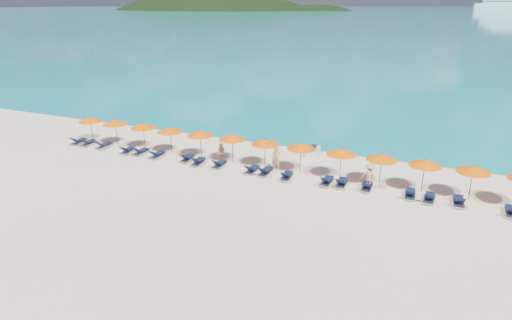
% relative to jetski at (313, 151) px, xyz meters
% --- Properties ---
extents(ground, '(1400.00, 1400.00, 0.00)m').
position_rel_jetski_xyz_m(ground, '(-2.48, -8.82, -0.31)').
color(ground, beige).
extents(sea, '(1600.00, 1300.00, 0.01)m').
position_rel_jetski_xyz_m(sea, '(-2.48, 651.18, -0.30)').
color(sea, '#1FA9B2').
rests_on(sea, ground).
extents(headland_main, '(374.00, 242.00, 126.50)m').
position_rel_jetski_xyz_m(headland_main, '(-302.48, 531.18, -38.31)').
color(headland_main, black).
rests_on(headland_main, ground).
extents(headland_small, '(162.00, 126.00, 85.50)m').
position_rel_jetski_xyz_m(headland_small, '(-152.48, 551.18, -35.31)').
color(headland_small, black).
rests_on(headland_small, ground).
extents(jetski, '(0.89, 2.12, 0.74)m').
position_rel_jetski_xyz_m(jetski, '(0.00, 0.00, 0.00)').
color(jetski, white).
rests_on(jetski, ground).
extents(beachgoer_a, '(0.77, 0.67, 1.79)m').
position_rel_jetski_xyz_m(beachgoer_a, '(-1.57, -4.16, 0.59)').
color(beachgoer_a, tan).
rests_on(beachgoer_a, ground).
extents(beachgoer_b, '(0.72, 0.42, 1.46)m').
position_rel_jetski_xyz_m(beachgoer_b, '(-6.03, -4.24, 0.43)').
color(beachgoer_b, tan).
rests_on(beachgoer_b, ground).
extents(beachgoer_c, '(1.21, 0.71, 1.76)m').
position_rel_jetski_xyz_m(beachgoer_c, '(5.20, -4.87, 0.57)').
color(beachgoer_c, tan).
rests_on(beachgoer_c, ground).
extents(umbrella_0, '(2.10, 2.10, 2.28)m').
position_rel_jetski_xyz_m(umbrella_0, '(-18.79, -4.19, 1.71)').
color(umbrella_0, black).
rests_on(umbrella_0, ground).
extents(umbrella_1, '(2.10, 2.10, 2.28)m').
position_rel_jetski_xyz_m(umbrella_1, '(-16.20, -4.07, 1.71)').
color(umbrella_1, black).
rests_on(umbrella_1, ground).
extents(umbrella_2, '(2.10, 2.10, 2.28)m').
position_rel_jetski_xyz_m(umbrella_2, '(-13.32, -4.05, 1.71)').
color(umbrella_2, black).
rests_on(umbrella_2, ground).
extents(umbrella_3, '(2.10, 2.10, 2.28)m').
position_rel_jetski_xyz_m(umbrella_3, '(-10.63, -4.15, 1.71)').
color(umbrella_3, black).
rests_on(umbrella_3, ground).
extents(umbrella_4, '(2.10, 2.10, 2.28)m').
position_rel_jetski_xyz_m(umbrella_4, '(-7.94, -4.05, 1.71)').
color(umbrella_4, black).
rests_on(umbrella_4, ground).
extents(umbrella_5, '(2.10, 2.10, 2.28)m').
position_rel_jetski_xyz_m(umbrella_5, '(-5.23, -3.96, 1.71)').
color(umbrella_5, black).
rests_on(umbrella_5, ground).
extents(umbrella_6, '(2.10, 2.10, 2.28)m').
position_rel_jetski_xyz_m(umbrella_6, '(-2.51, -4.05, 1.71)').
color(umbrella_6, black).
rests_on(umbrella_6, ground).
extents(umbrella_7, '(2.10, 2.10, 2.28)m').
position_rel_jetski_xyz_m(umbrella_7, '(0.18, -3.96, 1.71)').
color(umbrella_7, black).
rests_on(umbrella_7, ground).
extents(umbrella_8, '(2.10, 2.10, 2.28)m').
position_rel_jetski_xyz_m(umbrella_8, '(3.07, -4.04, 1.71)').
color(umbrella_8, black).
rests_on(umbrella_8, ground).
extents(umbrella_9, '(2.10, 2.10, 2.28)m').
position_rel_jetski_xyz_m(umbrella_9, '(5.76, -4.04, 1.71)').
color(umbrella_9, black).
rests_on(umbrella_9, ground).
extents(umbrella_10, '(2.10, 2.10, 2.28)m').
position_rel_jetski_xyz_m(umbrella_10, '(8.43, -4.04, 1.71)').
color(umbrella_10, black).
rests_on(umbrella_10, ground).
extents(umbrella_11, '(2.10, 2.10, 2.28)m').
position_rel_jetski_xyz_m(umbrella_11, '(11.20, -4.04, 1.71)').
color(umbrella_11, black).
rests_on(umbrella_11, ground).
extents(lounger_0, '(0.72, 1.73, 0.66)m').
position_rel_jetski_xyz_m(lounger_0, '(-19.48, -5.21, -0.07)').
color(lounger_0, silver).
rests_on(lounger_0, ground).
extents(lounger_1, '(0.78, 1.75, 0.66)m').
position_rel_jetski_xyz_m(lounger_1, '(-18.40, -5.19, -0.07)').
color(lounger_1, silver).
rests_on(lounger_1, ground).
extents(lounger_2, '(0.69, 1.72, 0.66)m').
position_rel_jetski_xyz_m(lounger_2, '(-16.70, -5.19, -0.07)').
color(lounger_2, silver).
rests_on(lounger_2, ground).
extents(lounger_3, '(0.78, 1.75, 0.66)m').
position_rel_jetski_xyz_m(lounger_3, '(-14.02, -5.45, -0.07)').
color(lounger_3, silver).
rests_on(lounger_3, ground).
extents(lounger_4, '(0.65, 1.71, 0.66)m').
position_rel_jetski_xyz_m(lounger_4, '(-12.84, -5.28, -0.07)').
color(lounger_4, silver).
rests_on(lounger_4, ground).
extents(lounger_5, '(0.65, 1.71, 0.66)m').
position_rel_jetski_xyz_m(lounger_5, '(-11.17, -5.38, -0.07)').
color(lounger_5, silver).
rests_on(lounger_5, ground).
extents(lounger_6, '(0.73, 1.74, 0.66)m').
position_rel_jetski_xyz_m(lounger_6, '(-8.57, -5.10, -0.07)').
color(lounger_6, silver).
rests_on(lounger_6, ground).
extents(lounger_7, '(0.79, 1.75, 0.66)m').
position_rel_jetski_xyz_m(lounger_7, '(-7.39, -5.44, -0.07)').
color(lounger_7, silver).
rests_on(lounger_7, ground).
extents(lounger_8, '(0.67, 1.72, 0.66)m').
position_rel_jetski_xyz_m(lounger_8, '(-5.68, -5.29, -0.07)').
color(lounger_8, silver).
rests_on(lounger_8, ground).
extents(lounger_9, '(0.71, 1.73, 0.66)m').
position_rel_jetski_xyz_m(lounger_9, '(-3.01, -5.32, -0.07)').
color(lounger_9, silver).
rests_on(lounger_9, ground).
extents(lounger_10, '(0.65, 1.71, 0.66)m').
position_rel_jetski_xyz_m(lounger_10, '(-1.97, -5.31, -0.07)').
color(lounger_10, silver).
rests_on(lounger_10, ground).
extents(lounger_11, '(0.77, 1.75, 0.66)m').
position_rel_jetski_xyz_m(lounger_11, '(-0.32, -5.45, -0.07)').
color(lounger_11, silver).
rests_on(lounger_11, ground).
extents(lounger_12, '(0.70, 1.73, 0.66)m').
position_rel_jetski_xyz_m(lounger_12, '(2.48, -5.26, -0.07)').
color(lounger_12, silver).
rests_on(lounger_12, ground).
extents(lounger_13, '(0.63, 1.70, 0.66)m').
position_rel_jetski_xyz_m(lounger_13, '(3.47, -5.14, -0.07)').
color(lounger_13, silver).
rests_on(lounger_13, ground).
extents(lounger_14, '(0.67, 1.72, 0.66)m').
position_rel_jetski_xyz_m(lounger_14, '(5.12, -5.09, -0.07)').
color(lounger_14, silver).
rests_on(lounger_14, ground).
extents(lounger_15, '(0.71, 1.73, 0.66)m').
position_rel_jetski_xyz_m(lounger_15, '(7.83, -5.20, -0.07)').
color(lounger_15, silver).
rests_on(lounger_15, ground).
extents(lounger_16, '(0.73, 1.74, 0.66)m').
position_rel_jetski_xyz_m(lounger_16, '(8.95, -5.32, -0.07)').
color(lounger_16, silver).
rests_on(lounger_16, ground).
extents(lounger_17, '(0.71, 1.73, 0.66)m').
position_rel_jetski_xyz_m(lounger_17, '(10.63, -5.13, -0.07)').
color(lounger_17, silver).
rests_on(lounger_17, ground).
extents(lounger_18, '(0.68, 1.72, 0.66)m').
position_rel_jetski_xyz_m(lounger_18, '(13.41, -5.41, -0.07)').
color(lounger_18, silver).
rests_on(lounger_18, ground).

